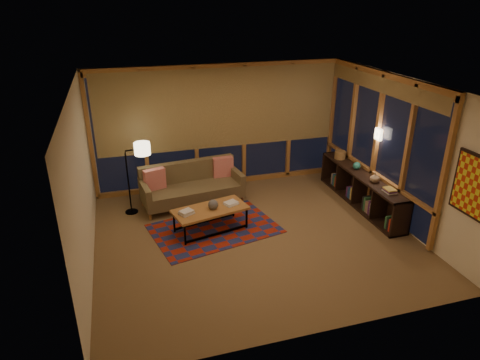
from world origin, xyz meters
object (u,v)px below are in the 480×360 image
object	(u,v)px
sofa	(192,186)
bookshelf	(361,189)
coffee_table	(211,219)
floor_lamp	(128,179)

from	to	relation	value
sofa	bookshelf	world-z (taller)	sofa
sofa	bookshelf	distance (m)	3.44
coffee_table	bookshelf	size ratio (longest dim) A/B	0.49
coffee_table	floor_lamp	xyz separation A→B (m)	(-1.36, 1.14, 0.49)
sofa	coffee_table	bearing A→B (deg)	-91.22
floor_lamp	bookshelf	distance (m)	4.66
sofa	floor_lamp	bearing A→B (deg)	173.88
bookshelf	coffee_table	bearing A→B (deg)	-176.93
bookshelf	sofa	bearing A→B (deg)	163.33
sofa	coffee_table	xyz separation A→B (m)	(0.12, -1.16, -0.19)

